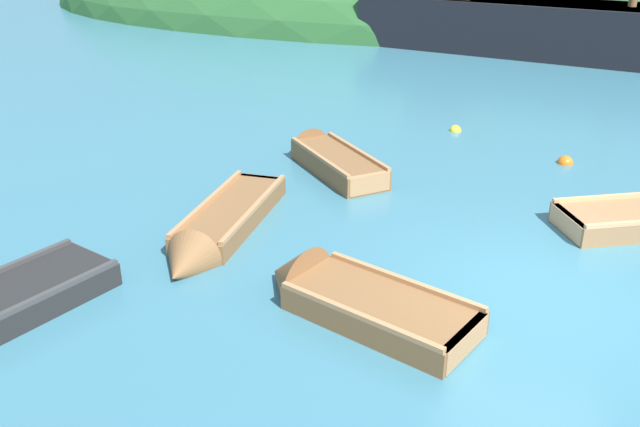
{
  "coord_description": "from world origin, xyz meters",
  "views": [
    {
      "loc": [
        -0.97,
        -8.59,
        4.9
      ],
      "look_at": [
        -3.57,
        1.53,
        0.18
      ],
      "focal_mm": 38.02,
      "sensor_mm": 36.0,
      "label": 1
    }
  ],
  "objects": [
    {
      "name": "ground_plane",
      "position": [
        0.0,
        0.0,
        0.0
      ],
      "size": [
        120.0,
        120.0,
        0.0
      ],
      "primitive_type": "plane",
      "color": "teal"
    },
    {
      "name": "shore_hill",
      "position": [
        -4.71,
        30.33,
        0.0
      ],
      "size": [
        43.2,
        25.38,
        11.14
      ],
      "primitive_type": "ellipsoid",
      "color": "#2D602D",
      "rests_on": "ground"
    },
    {
      "name": "sailing_ship",
      "position": [
        0.76,
        17.71,
        0.71
      ],
      "size": [
        16.56,
        6.72,
        11.31
      ],
      "rotation": [
        0.0,
        0.0,
        -0.26
      ],
      "color": "black",
      "rests_on": "ground"
    },
    {
      "name": "rowboat_near_dock",
      "position": [
        -2.53,
        -0.98,
        0.12
      ],
      "size": [
        3.27,
        2.27,
        1.1
      ],
      "rotation": [
        0.0,
        0.0,
        2.73
      ],
      "color": "brown",
      "rests_on": "ground"
    },
    {
      "name": "rowboat_portside",
      "position": [
        -4.09,
        4.25,
        0.14
      ],
      "size": [
        2.78,
        3.04,
        0.9
      ],
      "rotation": [
        0.0,
        0.0,
        2.28
      ],
      "color": "brown",
      "rests_on": "ground"
    },
    {
      "name": "rowboat_outer_right",
      "position": [
        -5.04,
        0.64,
        0.1
      ],
      "size": [
        1.01,
        3.7,
        0.89
      ],
      "rotation": [
        0.0,
        0.0,
        4.69
      ],
      "color": "brown",
      "rests_on": "ground"
    },
    {
      "name": "buoy_yellow",
      "position": [
        -1.72,
        7.42,
        0.0
      ],
      "size": [
        0.28,
        0.28,
        0.28
      ],
      "primitive_type": "sphere",
      "color": "yellow",
      "rests_on": "ground"
    },
    {
      "name": "buoy_orange",
      "position": [
        0.69,
        5.69,
        0.0
      ],
      "size": [
        0.33,
        0.33,
        0.33
      ],
      "primitive_type": "sphere",
      "color": "orange",
      "rests_on": "ground"
    }
  ]
}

